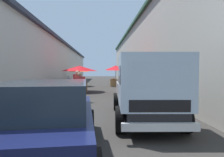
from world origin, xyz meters
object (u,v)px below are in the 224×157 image
fruit_stall_far_right (79,72)px  fruit_stall_mid_lane (115,70)px  fruit_stall_near_right (80,70)px  hatchback_car (47,118)px  vendor_by_crates (77,82)px  vendor_in_shade (79,85)px  fruit_stall_near_left (124,70)px  parked_scooter (67,84)px  delivery_truck (148,91)px

fruit_stall_far_right → fruit_stall_mid_lane: bearing=-91.1°
fruit_stall_near_right → hatchback_car: bearing=-176.8°
fruit_stall_mid_lane → fruit_stall_near_right: 6.26m
fruit_stall_mid_lane → hatchback_car: size_ratio=0.58×
vendor_by_crates → fruit_stall_mid_lane: bearing=-19.7°
fruit_stall_near_right → vendor_in_shade: 5.24m
fruit_stall_far_right → vendor_by_crates: size_ratio=1.29×
fruit_stall_near_left → fruit_stall_near_right: bearing=64.1°
fruit_stall_near_left → parked_scooter: size_ratio=1.49×
hatchback_car → delivery_truck: size_ratio=0.81×
hatchback_car → vendor_in_shade: vendor_in_shade is taller
fruit_stall_far_right → hatchback_car: size_ratio=0.53×
fruit_stall_far_right → parked_scooter: bearing=168.9°
fruit_stall_near_right → vendor_in_shade: bearing=-174.0°
fruit_stall_mid_lane → parked_scooter: size_ratio=1.38×
delivery_truck → vendor_in_shade: (4.55, 2.55, -0.14)m
fruit_stall_near_right → vendor_by_crates: (-3.07, -0.18, -0.72)m
fruit_stall_near_left → fruit_stall_far_right: bearing=29.3°
fruit_stall_far_right → delivery_truck: 15.62m
fruit_stall_near_left → vendor_by_crates: bearing=115.1°
vendor_in_shade → vendor_by_crates: bearing=9.7°
parked_scooter → fruit_stall_near_right: bearing=-147.1°
fruit_stall_mid_lane → vendor_by_crates: 9.00m
parked_scooter → fruit_stall_mid_lane: bearing=-53.6°
hatchback_car → delivery_truck: 3.12m
parked_scooter → fruit_stall_far_right: bearing=-11.1°
delivery_truck → vendor_by_crates: (6.64, 2.91, -0.07)m
fruit_stall_near_left → vendor_in_shade: 4.56m
fruit_stall_near_left → parked_scooter: 6.02m
fruit_stall_far_right → fruit_stall_near_right: fruit_stall_near_right is taller
fruit_stall_far_right → fruit_stall_near_left: fruit_stall_near_left is taller
fruit_stall_far_right → delivery_truck: size_ratio=0.43×
fruit_stall_mid_lane → fruit_stall_near_right: size_ratio=0.81×
vendor_by_crates → fruit_stall_near_left: bearing=-64.9°
vendor_in_shade → parked_scooter: bearing=14.5°
hatchback_car → delivery_truck: bearing=-52.0°
delivery_truck → fruit_stall_near_right: bearing=17.7°
hatchback_car → vendor_by_crates: size_ratio=2.41×
fruit_stall_mid_lane → fruit_stall_far_right: size_ratio=1.09×
delivery_truck → vendor_in_shade: 5.22m
fruit_stall_mid_lane → delivery_truck: size_ratio=0.47×
parked_scooter → fruit_stall_near_left: bearing=-128.3°
fruit_stall_mid_lane → parked_scooter: 5.76m
fruit_stall_near_right → fruit_stall_mid_lane: bearing=-30.8°
fruit_stall_mid_lane → vendor_in_shade: fruit_stall_mid_lane is taller
fruit_stall_near_left → vendor_in_shade: bearing=142.1°
delivery_truck → parked_scooter: 12.56m
hatchback_car → fruit_stall_mid_lane: bearing=-8.6°
fruit_stall_far_right → parked_scooter: fruit_stall_far_right is taller
hatchback_car → parked_scooter: (13.66, 1.96, -0.29)m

